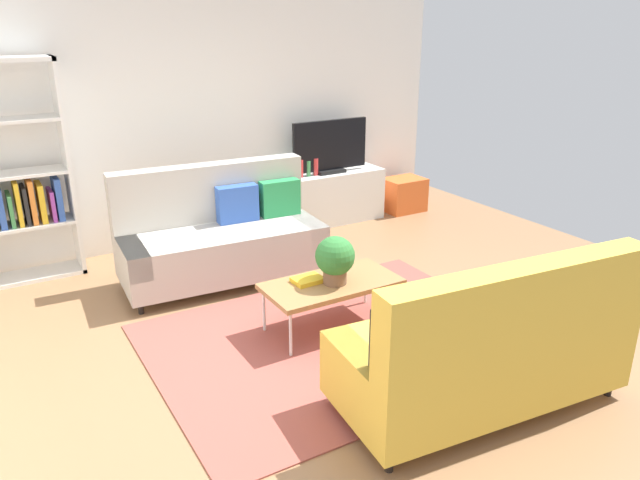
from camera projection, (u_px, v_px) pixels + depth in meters
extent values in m
plane|color=#936B47|center=(316.00, 338.00, 4.88)|extent=(7.68, 7.68, 0.00)
cube|color=white|center=(187.00, 112.00, 6.64)|extent=(6.40, 0.12, 2.90)
cube|color=#9E4C42|center=(339.00, 339.00, 4.84)|extent=(2.90, 2.20, 0.01)
cube|color=#B2ADA3|center=(223.00, 250.00, 5.82)|extent=(1.95, 0.96, 0.44)
cube|color=#B2ADA3|center=(209.00, 192.00, 5.91)|extent=(1.91, 0.32, 0.56)
cube|color=#B2ADA3|center=(302.00, 226.00, 6.14)|extent=(0.25, 0.85, 0.22)
cube|color=#B2ADA3|center=(131.00, 254.00, 5.42)|extent=(0.25, 0.85, 0.22)
cylinder|color=black|center=(319.00, 272.00, 6.00)|extent=(0.05, 0.05, 0.10)
cylinder|color=black|center=(141.00, 308.00, 5.26)|extent=(0.05, 0.05, 0.10)
cylinder|color=black|center=(291.00, 250.00, 6.57)|extent=(0.05, 0.05, 0.10)
cylinder|color=black|center=(126.00, 280.00, 5.83)|extent=(0.05, 0.05, 0.10)
cube|color=#288C4C|center=(280.00, 198.00, 6.08)|extent=(0.41, 0.16, 0.36)
cube|color=#3359B2|center=(237.00, 204.00, 5.89)|extent=(0.41, 0.16, 0.36)
cube|color=gold|center=(478.00, 359.00, 3.97)|extent=(1.97, 1.02, 0.44)
cube|color=gold|center=(521.00, 311.00, 3.53)|extent=(1.91, 0.38, 0.56)
cube|color=gold|center=(365.00, 375.00, 3.60)|extent=(0.28, 0.86, 0.22)
cube|color=gold|center=(575.00, 318.00, 4.27)|extent=(0.28, 0.86, 0.22)
cylinder|color=black|center=(336.00, 399.00, 4.01)|extent=(0.05, 0.05, 0.10)
cylinder|color=black|center=(536.00, 343.00, 4.70)|extent=(0.05, 0.05, 0.10)
cylinder|color=black|center=(389.00, 463.00, 3.43)|extent=(0.05, 0.05, 0.10)
cylinder|color=black|center=(608.00, 388.00, 4.12)|extent=(0.05, 0.05, 0.10)
cube|color=black|center=(406.00, 336.00, 3.45)|extent=(0.41, 0.18, 0.36)
cube|color=#9E7042|center=(331.00, 284.00, 4.89)|extent=(1.10, 0.56, 0.04)
cylinder|color=silver|center=(264.00, 310.00, 4.91)|extent=(0.02, 0.02, 0.38)
cylinder|color=silver|center=(365.00, 284.00, 5.39)|extent=(0.02, 0.02, 0.38)
cylinder|color=silver|center=(291.00, 334.00, 4.54)|extent=(0.02, 0.02, 0.38)
cylinder|color=silver|center=(397.00, 304.00, 5.02)|extent=(0.02, 0.02, 0.38)
cube|color=silver|center=(329.00, 197.00, 7.53)|extent=(1.40, 0.44, 0.64)
cube|color=black|center=(330.00, 171.00, 7.39)|extent=(0.36, 0.20, 0.04)
cube|color=black|center=(330.00, 145.00, 7.28)|extent=(1.00, 0.05, 0.60)
cube|color=white|center=(67.00, 168.00, 5.87)|extent=(0.04, 0.36, 2.10)
cube|color=white|center=(26.00, 276.00, 5.98)|extent=(1.10, 0.36, 0.04)
cube|color=white|center=(16.00, 226.00, 5.79)|extent=(1.02, 0.36, 0.03)
cube|color=white|center=(7.00, 175.00, 5.62)|extent=(1.02, 0.36, 0.03)
cube|color=#3359B2|center=(0.00, 207.00, 5.67)|extent=(0.06, 0.29, 0.38)
cube|color=#3F8C4C|center=(10.00, 209.00, 5.72)|extent=(0.04, 0.29, 0.31)
cube|color=gold|center=(18.00, 202.00, 5.74)|extent=(0.04, 0.29, 0.42)
cube|color=#262626|center=(25.00, 204.00, 5.78)|extent=(0.04, 0.29, 0.36)
cube|color=orange|center=(31.00, 201.00, 5.79)|extent=(0.05, 0.29, 0.43)
cube|color=gold|center=(41.00, 202.00, 5.84)|extent=(0.05, 0.29, 0.37)
cube|color=purple|center=(52.00, 204.00, 5.90)|extent=(0.04, 0.29, 0.30)
cube|color=#3359B2|center=(58.00, 198.00, 5.91)|extent=(0.06, 0.29, 0.41)
cube|color=orange|center=(404.00, 195.00, 8.01)|extent=(0.52, 0.40, 0.44)
cylinder|color=brown|center=(335.00, 277.00, 4.84)|extent=(0.19, 0.19, 0.11)
sphere|color=#2D7233|center=(335.00, 256.00, 4.78)|extent=(0.32, 0.32, 0.32)
cube|color=gold|center=(308.00, 280.00, 4.87)|extent=(0.25, 0.19, 0.04)
cylinder|color=#33B29E|center=(285.00, 171.00, 7.15)|extent=(0.11, 0.11, 0.14)
cylinder|color=red|center=(301.00, 169.00, 7.15)|extent=(0.05, 0.05, 0.21)
cylinder|color=#3F8C4C|center=(308.00, 169.00, 7.20)|extent=(0.05, 0.05, 0.18)
cylinder|color=red|center=(316.00, 167.00, 7.25)|extent=(0.06, 0.06, 0.20)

